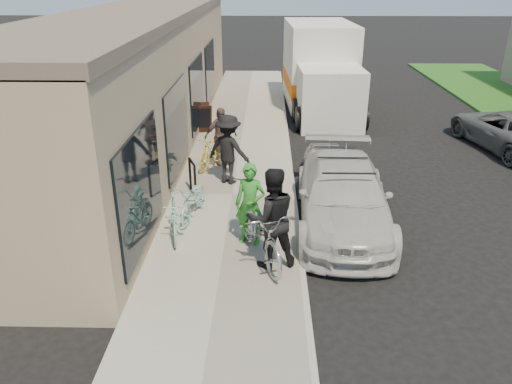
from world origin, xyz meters
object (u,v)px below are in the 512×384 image
object	(u,v)px
sandwich_board	(202,118)
moving_truck	(320,72)
bike_rack	(192,174)
bystander_a	(229,149)
sedan_white	(343,195)
bystander_b	(221,136)
cruiser_bike_a	(174,217)
sedan_silver	(327,168)
cruiser_bike_c	(212,151)
far_car_gray	(508,129)
tandem_bike	(260,232)
man_standing	(271,218)
woman_rider	(250,205)
cruiser_bike_b	(193,199)

from	to	relation	value
sandwich_board	moving_truck	distance (m)	6.00
bike_rack	bystander_a	xyz separation A→B (m)	(0.86, 0.74, 0.39)
sedan_white	bystander_a	world-z (taller)	bystander_a
bystander_a	bystander_b	xyz separation A→B (m)	(-0.33, 1.37, -0.08)
cruiser_bike_a	bystander_b	bearing A→B (deg)	71.48
sedan_silver	cruiser_bike_c	size ratio (longest dim) A/B	1.95
far_car_gray	bystander_a	world-z (taller)	bystander_a
cruiser_bike_c	bystander_b	bearing A→B (deg)	62.57
bystander_a	bike_rack	bearing A→B (deg)	67.53
moving_truck	tandem_bike	xyz separation A→B (m)	(-2.28, -12.34, -0.78)
sedan_white	moving_truck	distance (m)	10.58
bystander_b	man_standing	bearing A→B (deg)	-102.01
sedan_silver	sandwich_board	bearing A→B (deg)	133.68
woman_rider	bystander_b	xyz separation A→B (m)	(-0.99, 4.57, -0.03)
moving_truck	bystander_b	bearing A→B (deg)	-118.47
tandem_bike	moving_truck	bearing A→B (deg)	58.16
sedan_white	cruiser_bike_a	distance (m)	3.76
sedan_silver	cruiser_bike_a	bearing A→B (deg)	-136.20
cruiser_bike_c	bystander_a	xyz separation A→B (m)	(0.57, -1.16, 0.45)
man_standing	bike_rack	bearing A→B (deg)	-73.52
sandwich_board	cruiser_bike_c	distance (m)	3.43
sedan_silver	tandem_bike	xyz separation A→B (m)	(-1.72, -3.98, 0.22)
sandwich_board	cruiser_bike_a	bearing A→B (deg)	-104.57
bike_rack	cruiser_bike_a	size ratio (longest dim) A/B	0.59
sedan_silver	moving_truck	xyz separation A→B (m)	(0.56, 8.36, 0.99)
moving_truck	cruiser_bike_c	world-z (taller)	moving_truck
cruiser_bike_b	bystander_a	xyz separation A→B (m)	(0.66, 2.03, 0.49)
moving_truck	cruiser_bike_b	distance (m)	11.24
moving_truck	man_standing	size ratio (longest dim) A/B	3.56
sedan_white	bystander_b	distance (m)	4.57
bike_rack	cruiser_bike_b	size ratio (longest dim) A/B	0.54
bike_rack	sedan_white	size ratio (longest dim) A/B	0.17
tandem_bike	woman_rider	xyz separation A→B (m)	(-0.21, 0.64, 0.28)
bystander_a	bystander_b	world-z (taller)	bystander_a
cruiser_bike_b	bystander_a	world-z (taller)	bystander_a
bystander_b	far_car_gray	bearing A→B (deg)	-13.73
sandwich_board	man_standing	xyz separation A→B (m)	(2.33, -8.54, 0.48)
woman_rider	tandem_bike	bearing A→B (deg)	-56.51
tandem_bike	bystander_b	world-z (taller)	bystander_b
bike_rack	bystander_b	distance (m)	2.20
sedan_white	cruiser_bike_b	bearing A→B (deg)	-176.73
cruiser_bike_b	far_car_gray	bearing A→B (deg)	39.59
sedan_silver	cruiser_bike_b	bearing A→B (deg)	-143.87
sedan_silver	cruiser_bike_a	xyz separation A→B (m)	(-3.53, -3.12, 0.08)
bike_rack	cruiser_bike_c	world-z (taller)	cruiser_bike_c
sandwich_board	bystander_b	bearing A→B (deg)	-90.63
woman_rider	cruiser_bike_a	bearing A→B (deg)	-172.56
moving_truck	man_standing	bearing A→B (deg)	-101.84
sandwich_board	moving_truck	bearing A→B (deg)	25.23
cruiser_bike_a	sedan_silver	bearing A→B (deg)	30.92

